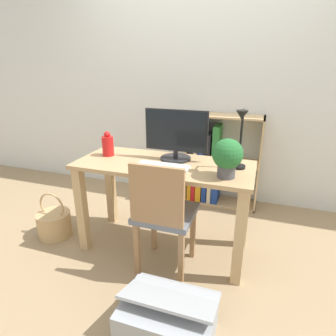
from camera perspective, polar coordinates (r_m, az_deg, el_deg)
The scene contains 12 objects.
ground_plane at distance 2.46m, azimuth -0.78°, elevation -15.54°, with size 10.00×10.00×0.00m, color #997F5B.
wall_back at distance 3.09m, azimuth 6.50°, elevation 17.60°, with size 8.00×0.05×2.60m.
desk at distance 2.17m, azimuth -0.85°, elevation -2.91°, with size 1.33×0.57×0.74m.
monitor at distance 2.15m, azimuth 1.62°, elevation 6.89°, with size 0.49×0.24×0.39m.
keyboard at distance 2.03m, azimuth -1.01°, elevation 0.40°, with size 0.39×0.13×0.02m.
vase at distance 2.32m, azimuth -12.13°, elevation 4.58°, with size 0.09×0.09×0.20m.
desk_lamp at distance 1.95m, azimuth 14.55°, elevation 6.66°, with size 0.10×0.19×0.43m.
potted_plant at distance 1.84m, azimuth 11.98°, elevation 2.38°, with size 0.20×0.20×0.26m.
chair at distance 1.95m, azimuth -0.98°, elevation -9.11°, with size 0.40×0.40×0.87m.
bookshelf at distance 3.05m, azimuth 8.59°, elevation 0.94°, with size 0.76×0.28×0.97m.
basket at distance 2.72m, azimuth -22.08°, elevation -10.36°, with size 0.29×0.29×0.41m.
storage_box at distance 1.75m, azimuth -0.04°, elevation -28.45°, with size 0.52×0.41×0.30m.
Camera 1 is at (0.67, -1.88, 1.44)m, focal length 30.00 mm.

